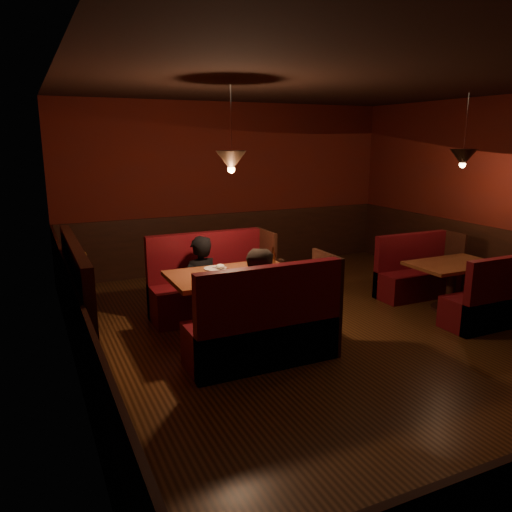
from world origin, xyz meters
name	(u,v)px	position (x,y,z in m)	size (l,w,h in m)	color
room	(322,250)	(-0.28, 0.04, 1.05)	(6.02, 7.02, 2.92)	black
main_table	(234,288)	(-1.20, 0.46, 0.60)	(1.46, 0.88, 1.02)	brown
main_bench_far	(211,289)	(-1.19, 1.29, 0.35)	(1.60, 0.57, 1.09)	#3E0D12
main_bench_near	(266,332)	(-1.19, -0.36, 0.35)	(1.60, 0.57, 1.09)	#3E0D12
second_table	(452,275)	(1.84, 0.10, 0.49)	(1.17, 0.75, 0.66)	brown
second_bench_far	(416,276)	(1.87, 0.79, 0.29)	(1.29, 0.48, 0.92)	#3E0D12
second_bench_near	(496,303)	(1.87, -0.60, 0.29)	(1.29, 0.48, 0.92)	#3E0D12
diner_a	(200,266)	(-1.40, 1.11, 0.73)	(0.53, 0.35, 1.46)	black
diner_b	(264,287)	(-1.12, -0.16, 0.76)	(0.74, 0.58, 1.52)	#2D251F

